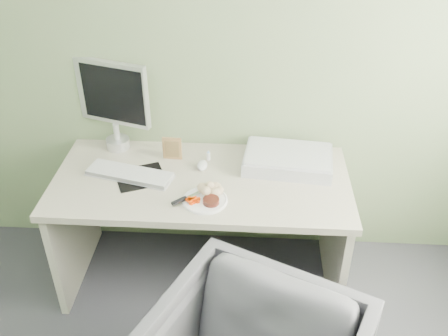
# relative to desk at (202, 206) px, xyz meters

# --- Properties ---
(wall_back) EXTENTS (3.50, 0.00, 3.50)m
(wall_back) POSITION_rel_desk_xyz_m (0.00, 0.38, 0.80)
(wall_back) COLOR gray
(wall_back) RESTS_ON floor
(desk) EXTENTS (1.60, 0.75, 0.73)m
(desk) POSITION_rel_desk_xyz_m (0.00, 0.00, 0.00)
(desk) COLOR #BFB7A0
(desk) RESTS_ON floor
(plate) EXTENTS (0.23, 0.23, 0.01)m
(plate) POSITION_rel_desk_xyz_m (0.04, -0.20, 0.19)
(plate) COLOR white
(plate) RESTS_ON desk
(steak) EXTENTS (0.09, 0.09, 0.03)m
(steak) POSITION_rel_desk_xyz_m (0.07, -0.23, 0.21)
(steak) COLOR black
(steak) RESTS_ON plate
(potato_pile) EXTENTS (0.12, 0.11, 0.06)m
(potato_pile) POSITION_rel_desk_xyz_m (0.06, -0.14, 0.22)
(potato_pile) COLOR #A67E50
(potato_pile) RESTS_ON plate
(carrot_heap) EXTENTS (0.06, 0.05, 0.04)m
(carrot_heap) POSITION_rel_desk_xyz_m (-0.02, -0.22, 0.21)
(carrot_heap) COLOR #EC3D04
(carrot_heap) RESTS_ON plate
(steak_knife) EXTENTS (0.18, 0.16, 0.02)m
(steak_knife) POSITION_rel_desk_xyz_m (-0.06, -0.21, 0.21)
(steak_knife) COLOR silver
(steak_knife) RESTS_ON plate
(mousepad) EXTENTS (0.32, 0.31, 0.00)m
(mousepad) POSITION_rel_desk_xyz_m (-0.33, -0.01, 0.18)
(mousepad) COLOR black
(mousepad) RESTS_ON desk
(keyboard) EXTENTS (0.49, 0.25, 0.02)m
(keyboard) POSITION_rel_desk_xyz_m (-0.39, 0.00, 0.20)
(keyboard) COLOR white
(keyboard) RESTS_ON desk
(computer_mouse) EXTENTS (0.06, 0.10, 0.04)m
(computer_mouse) POSITION_rel_desk_xyz_m (-0.00, 0.10, 0.20)
(computer_mouse) COLOR white
(computer_mouse) RESTS_ON desk
(photo_frame) EXTENTS (0.11, 0.02, 0.14)m
(photo_frame) POSITION_rel_desk_xyz_m (-0.18, 0.19, 0.25)
(photo_frame) COLOR #936A44
(photo_frame) RESTS_ON desk
(eyedrop_bottle) EXTENTS (0.02, 0.02, 0.06)m
(eyedrop_bottle) POSITION_rel_desk_xyz_m (0.02, 0.19, 0.21)
(eyedrop_bottle) COLOR white
(eyedrop_bottle) RESTS_ON desk
(scanner) EXTENTS (0.51, 0.37, 0.07)m
(scanner) POSITION_rel_desk_xyz_m (0.47, 0.16, 0.22)
(scanner) COLOR silver
(scanner) RESTS_ON desk
(monitor) EXTENTS (0.43, 0.18, 0.53)m
(monitor) POSITION_rel_desk_xyz_m (-0.52, 0.31, 0.48)
(monitor) COLOR silver
(monitor) RESTS_ON desk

